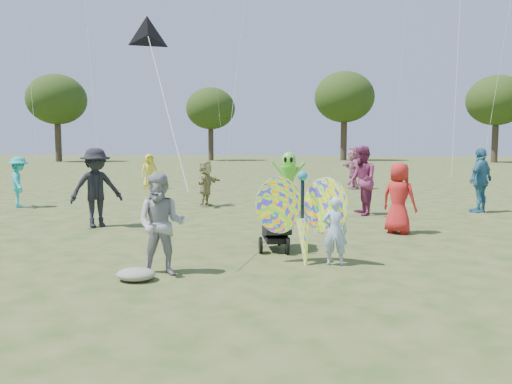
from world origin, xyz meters
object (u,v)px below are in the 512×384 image
crowd_i (19,182)px  jogging_stroller (277,217)px  crowd_e (362,181)px  crowd_j (354,168)px  crowd_c (481,180)px  alien_kite (289,177)px  crowd_g (150,171)px  crowd_a (399,198)px  crowd_b (96,188)px  child_girl (335,231)px  adult_man (161,224)px  crowd_d (206,183)px  butterfly_kite (303,217)px

crowd_i → jogging_stroller: bearing=-155.0°
crowd_e → crowd_j: crowd_e is taller
crowd_e → jogging_stroller: 5.23m
crowd_c → alien_kite: size_ratio=1.07×
crowd_c → crowd_i: size_ratio=1.18×
crowd_g → crowd_i: 7.08m
crowd_e → crowd_i: bearing=-102.2°
crowd_a → crowd_b: 6.99m
child_girl → crowd_i: crowd_i is taller
child_girl → crowd_j: size_ratio=0.60×
child_girl → crowd_g: bearing=-59.8°
adult_man → crowd_c: size_ratio=0.83×
child_girl → crowd_d: (-4.08, 7.19, 0.18)m
crowd_g → crowd_c: bearing=-62.5°
adult_man → butterfly_kite: 2.32m
adult_man → crowd_c: (6.68, 8.17, 0.16)m
child_girl → butterfly_kite: butterfly_kite is taller
crowd_j → crowd_d: bearing=-50.2°
crowd_d → jogging_stroller: crowd_d is taller
child_girl → crowd_d: 8.27m
butterfly_kite → crowd_e: bearing=78.3°
crowd_i → crowd_j: crowd_j is taller
crowd_a → butterfly_kite: crowd_a is taller
crowd_d → adult_man: bearing=-158.9°
child_girl → adult_man: (-2.57, -1.05, 0.21)m
child_girl → crowd_g: size_ratio=0.72×
crowd_a → crowd_c: (2.75, 3.96, 0.15)m
crowd_g → jogging_stroller: crowd_g is taller
child_girl → crowd_g: (-8.17, 12.88, 0.21)m
crowd_c → jogging_stroller: size_ratio=1.68×
crowd_e → butterfly_kite: size_ratio=1.11×
crowd_c → crowd_g: size_ratio=1.21×
adult_man → crowd_e: bearing=60.1°
crowd_j → crowd_e: bearing=-16.1°
adult_man → crowd_i: 10.06m
crowd_e → child_girl: bearing=-18.7°
butterfly_kite → crowd_c: bearing=56.7°
crowd_b → crowd_j: bearing=20.4°
crowd_e → butterfly_kite: 6.04m
crowd_d → alien_kite: bearing=-80.0°
adult_man → alien_kite: alien_kite is taller
crowd_g → crowd_j: (8.91, 1.36, 0.17)m
adult_man → crowd_g: adult_man is taller
crowd_b → crowd_j: (6.35, 11.33, -0.00)m
child_girl → jogging_stroller: size_ratio=1.00×
crowd_b → crowd_i: bearing=103.0°
butterfly_kite → crowd_j: bearing=84.9°
crowd_c → butterfly_kite: bearing=8.5°
crowd_e → crowd_i: size_ratio=1.22×
child_girl → crowd_a: size_ratio=0.71×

